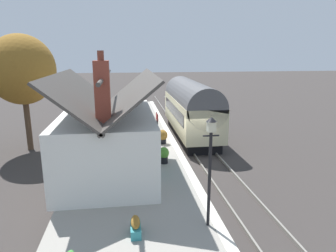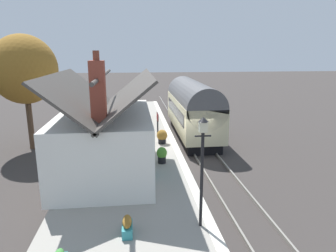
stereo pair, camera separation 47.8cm
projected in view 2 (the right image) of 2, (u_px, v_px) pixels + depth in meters
ground_plane at (192, 156)px, 19.28m from camera, size 160.00×160.00×0.00m
platform at (131, 151)px, 18.74m from camera, size 32.00×5.68×0.99m
platform_edge_coping at (173, 142)px, 18.91m from camera, size 32.00×0.36×0.02m
rail_near at (217, 154)px, 19.44m from camera, size 52.00×0.08×0.14m
rail_far at (195, 155)px, 19.28m from camera, size 52.00×0.08×0.14m
train at (193, 109)px, 23.25m from camera, size 9.92×2.73×4.32m
station_building at (106, 139)px, 14.05m from camera, size 7.56×4.32×5.52m
bench_by_lamp at (145, 113)px, 25.59m from camera, size 1.42×0.49×0.88m
bench_near_building at (144, 120)px, 22.76m from camera, size 1.41×0.45×0.88m
planter_bench_right at (127, 226)px, 9.35m from camera, size 0.74×0.32×0.56m
planter_by_door at (101, 127)px, 21.24m from camera, size 0.40×0.40×0.73m
planter_under_sign at (104, 137)px, 19.00m from camera, size 0.82×0.32×0.58m
planter_edge_near at (162, 155)px, 15.27m from camera, size 0.52×0.52×0.84m
planter_bench_left at (162, 136)px, 18.52m from camera, size 0.64×0.64×0.89m
lamp_post_platform at (202, 152)px, 9.25m from camera, size 0.32×0.50×3.59m
station_sign_board at (158, 119)px, 19.96m from camera, size 0.96×0.06×1.57m
tree_far_left at (24, 70)px, 19.64m from camera, size 4.74×4.16×7.59m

